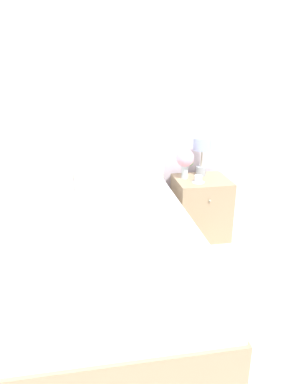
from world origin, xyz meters
The scene contains 7 objects.
ground_plane centered at (0.00, 0.00, 0.00)m, with size 12.00×12.00×0.00m, color silver.
wall_back centered at (0.00, 0.07, 1.30)m, with size 8.00×0.06×2.60m.
bed centered at (0.00, -1.00, 0.31)m, with size 1.85×2.14×0.97m.
nightstand centered at (1.26, -0.25, 0.30)m, with size 0.51×0.48×0.59m.
table_lamp centered at (1.28, -0.13, 0.86)m, with size 0.17×0.17×0.38m.
flower_vase centered at (1.10, -0.20, 0.78)m, with size 0.17×0.17×0.29m.
teacup centered at (1.19, -0.34, 0.62)m, with size 0.12×0.12×0.07m.
Camera 1 is at (0.11, -3.50, 1.73)m, focal length 35.00 mm.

